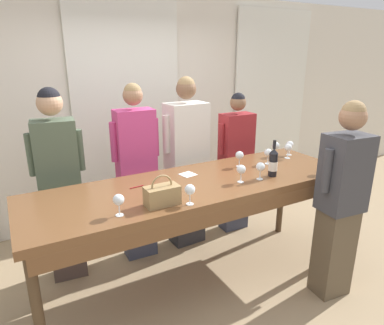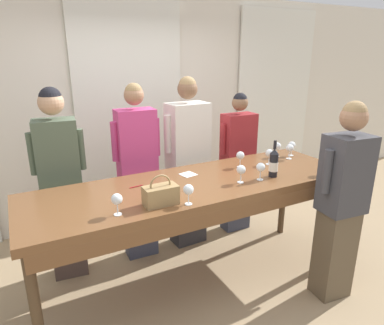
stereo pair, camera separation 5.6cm
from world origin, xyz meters
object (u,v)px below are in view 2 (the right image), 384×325
Objects in this scene: handbag at (161,195)px; wine_glass_front_mid at (292,146)px; wine_glass_front_left at (241,170)px; wine_glass_front_right at (240,156)px; tasting_bar at (198,192)px; guest_striped_shirt at (237,162)px; wine_glass_center_mid at (277,146)px; wine_glass_center_right at (269,153)px; wine_bottle at (274,163)px; wine_glass_back_mid at (290,148)px; wine_glass_center_left at (325,162)px; guest_pink_top at (138,172)px; wine_glass_near_host at (117,200)px; wine_glass_back_left at (188,190)px; wine_glass_back_right at (261,168)px; guest_cream_sweater at (188,163)px; guest_olive_jacket at (61,183)px; host_pouring at (342,202)px.

handbag reaches higher than wine_glass_front_mid.
wine_glass_front_left is 1.00× the size of wine_glass_front_right.
wine_glass_front_right is (0.56, 0.18, 0.20)m from tasting_bar.
guest_striped_shirt is (1.40, 1.00, -0.25)m from handbag.
wine_glass_center_mid and wine_glass_center_right have the same top height.
wine_glass_front_mid is at bearing 34.25° from wine_bottle.
wine_glass_center_left is at bearing -96.02° from wine_glass_back_mid.
wine_glass_near_host is at bearing -116.04° from guest_pink_top.
guest_pink_top is (-0.28, 0.75, 0.00)m from tasting_bar.
handbag is 0.33m from wine_glass_near_host.
guest_pink_top is (-0.84, 0.57, -0.20)m from wine_glass_front_right.
wine_glass_center_right is (0.86, 0.11, 0.20)m from tasting_bar.
wine_glass_back_left is 1.66m from guest_striped_shirt.
wine_glass_back_right is 1.25m from guest_pink_top.
wine_glass_back_left is at bearing -28.47° from handbag.
guest_pink_top is 0.57m from guest_cream_sweater.
wine_glass_center_mid is at bearing -12.45° from guest_olive_jacket.
tasting_bar is 18.50× the size of wine_glass_center_left.
guest_olive_jacket is (-1.68, 0.93, -0.20)m from wine_bottle.
handbag is at bearing -126.42° from guest_cream_sweater.
guest_striped_shirt is (1.22, 1.09, -0.29)m from wine_glass_back_left.
guest_pink_top reaches higher than host_pouring.
guest_cream_sweater reaches higher than host_pouring.
handbag is at bearing -165.96° from wine_glass_back_mid.
wine_glass_center_mid is 0.08× the size of guest_cream_sweater.
wine_glass_center_mid is at bearing 38.09° from wine_glass_back_right.
wine_glass_near_host is (-0.78, -0.27, 0.20)m from tasting_bar.
wine_glass_back_right is at bearing 3.48° from handbag.
wine_glass_front_right is at bearing 117.56° from host_pouring.
wine_glass_back_right is at bearing -139.33° from wine_glass_center_right.
guest_striped_shirt reaches higher than wine_glass_front_right.
tasting_bar is at bearing -110.99° from guest_cream_sweater.
wine_glass_back_left is (-0.84, -0.53, 0.00)m from wine_glass_front_right.
guest_cream_sweater reaches higher than wine_glass_center_right.
wine_glass_back_left is 1.24m from guest_cream_sweater.
wine_glass_back_right is at bearing 136.20° from host_pouring.
wine_glass_center_right is 0.08× the size of guest_cream_sweater.
handbag is 1.57m from wine_glass_center_left.
wine_glass_front_left is at bearing 5.31° from wine_glass_near_host.
wine_glass_center_mid is (-0.16, 0.04, 0.00)m from wine_glass_front_mid.
guest_olive_jacket is (-0.24, 1.02, -0.19)m from wine_glass_near_host.
guest_olive_jacket is (-1.58, 0.57, -0.19)m from wine_glass_front_right.
handbag is 1.16m from guest_olive_jacket.
tasting_bar is 1.59× the size of guest_pink_top.
guest_striped_shirt is at bearing 98.98° from wine_glass_center_left.
wine_glass_back_left is at bearing -55.85° from guest_olive_jacket.
wine_glass_center_left is at bearing -38.10° from guest_pink_top.
host_pouring is (1.28, -1.41, -0.04)m from guest_pink_top.
host_pouring is at bearing -47.71° from guest_pink_top.
wine_glass_center_right is 0.82m from host_pouring.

